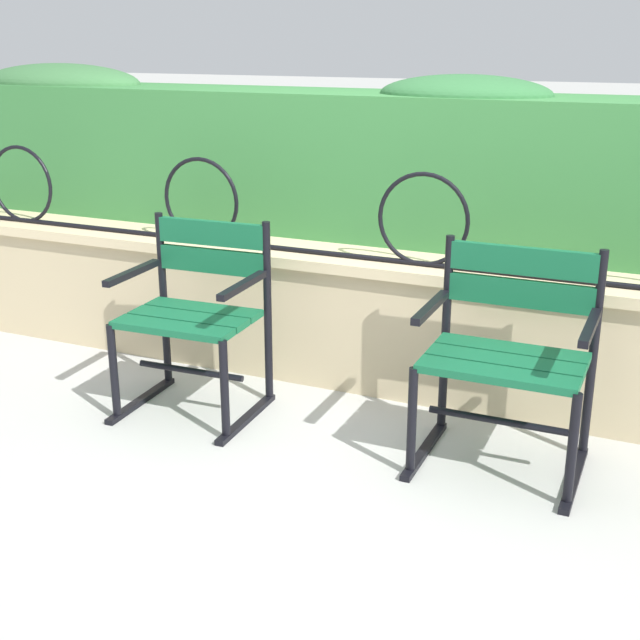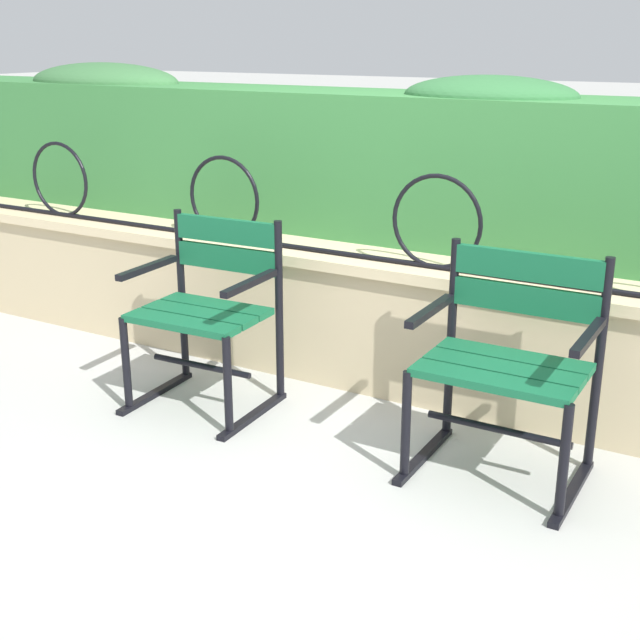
# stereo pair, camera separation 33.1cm
# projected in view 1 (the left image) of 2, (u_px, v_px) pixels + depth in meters

# --- Properties ---
(ground_plane) EXTENTS (60.00, 60.00, 0.00)m
(ground_plane) POSITION_uv_depth(u_px,v_px,m) (312.00, 455.00, 3.42)
(ground_plane) COLOR #ADADA8
(stone_wall) EXTENTS (7.97, 0.41, 0.63)m
(stone_wall) POSITION_uv_depth(u_px,v_px,m) (383.00, 321.00, 4.02)
(stone_wall) COLOR #C6B289
(stone_wall) RESTS_ON ground
(iron_arch_fence) EXTENTS (7.42, 0.02, 0.42)m
(iron_arch_fence) POSITION_uv_depth(u_px,v_px,m) (318.00, 218.00, 3.92)
(iron_arch_fence) COLOR black
(iron_arch_fence) RESTS_ON stone_wall
(hedge_row) EXTENTS (7.81, 0.58, 0.83)m
(hedge_row) POSITION_uv_depth(u_px,v_px,m) (422.00, 160.00, 4.19)
(hedge_row) COLOR #387A3D
(hedge_row) RESTS_ON stone_wall
(park_chair_left) EXTENTS (0.60, 0.55, 0.84)m
(park_chair_left) POSITION_uv_depth(u_px,v_px,m) (197.00, 310.00, 3.73)
(park_chair_left) COLOR #145B38
(park_chair_left) RESTS_ON ground
(park_chair_right) EXTENTS (0.63, 0.53, 0.85)m
(park_chair_right) POSITION_uv_depth(u_px,v_px,m) (509.00, 350.00, 3.24)
(park_chair_right) COLOR #145B38
(park_chair_right) RESTS_ON ground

